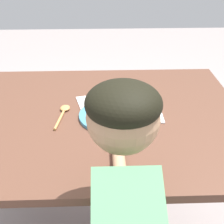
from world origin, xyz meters
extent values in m
cube|color=brown|center=(0.00, 0.00, 0.74)|extent=(1.17, 0.91, 0.03)
cube|color=brown|center=(-0.50, 0.37, 0.36)|extent=(0.05, 0.05, 0.73)
cube|color=brown|center=(0.50, 0.37, 0.36)|extent=(0.05, 0.05, 0.73)
cylinder|color=teal|center=(0.05, -0.02, 0.76)|extent=(0.26, 0.26, 0.01)
ellipsoid|color=#F4CC4A|center=(0.05, 0.00, 0.78)|extent=(0.07, 0.08, 0.03)
ellipsoid|color=red|center=(0.00, -0.04, 0.78)|extent=(0.04, 0.03, 0.03)
ellipsoid|color=red|center=(0.01, -0.06, 0.78)|extent=(0.05, 0.04, 0.02)
ellipsoid|color=red|center=(0.03, -0.08, 0.78)|extent=(0.03, 0.04, 0.02)
ellipsoid|color=silver|center=(0.02, -0.07, 0.78)|extent=(0.05, 0.04, 0.03)
cube|color=silver|center=(0.24, -0.02, 0.76)|extent=(0.02, 0.13, 0.01)
cube|color=silver|center=(0.24, 0.07, 0.76)|extent=(0.03, 0.05, 0.01)
cylinder|color=silver|center=(0.25, 0.12, 0.76)|extent=(0.00, 0.04, 0.00)
cylinder|color=silver|center=(0.24, 0.12, 0.76)|extent=(0.00, 0.04, 0.00)
cylinder|color=silver|center=(0.23, 0.12, 0.76)|extent=(0.00, 0.04, 0.00)
cylinder|color=tan|center=(-0.16, -0.05, 0.76)|extent=(0.03, 0.13, 0.01)
ellipsoid|color=tan|center=(-0.14, 0.04, 0.76)|extent=(0.05, 0.05, 0.01)
cube|color=#599966|center=(0.06, -0.54, 0.77)|extent=(0.15, 0.29, 0.39)
sphere|color=tan|center=(0.06, -0.45, 1.01)|extent=(0.18, 0.18, 0.18)
ellipsoid|color=black|center=(0.06, -0.45, 1.05)|extent=(0.18, 0.18, 0.10)
cylinder|color=tan|center=(0.06, -0.33, 0.78)|extent=(0.04, 0.23, 0.04)
cube|color=white|center=(-0.02, 0.11, 0.76)|extent=(0.18, 0.15, 0.00)
camera|label=1|loc=(0.01, -1.07, 1.39)|focal=49.75mm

